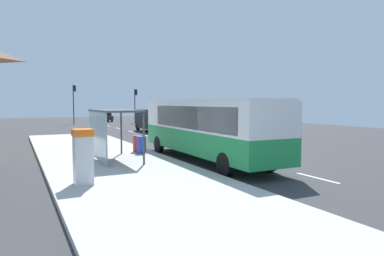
{
  "coord_description": "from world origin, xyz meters",
  "views": [
    {
      "loc": [
        -10.48,
        -16.0,
        3.03
      ],
      "look_at": [
        -1.0,
        2.63,
        1.5
      ],
      "focal_mm": 32.54,
      "sensor_mm": 36.0,
      "label": 1
    }
  ],
  "objects_px": {
    "white_van": "(152,119)",
    "ticket_machine": "(83,156)",
    "traffic_light_near_side": "(135,100)",
    "recycling_bin_blue": "(141,145)",
    "traffic_light_far_side": "(74,98)",
    "bus": "(206,126)",
    "sedan_near": "(105,117)",
    "bus_shelter": "(108,122)",
    "recycling_bin_red": "(137,143)"
  },
  "relations": [
    {
      "from": "sedan_near",
      "to": "ticket_machine",
      "type": "distance_m",
      "value": 44.84
    },
    {
      "from": "recycling_bin_red",
      "to": "traffic_light_far_side",
      "type": "xyz_separation_m",
      "value": [
        1.09,
        31.37,
        2.97
      ]
    },
    {
      "from": "traffic_light_far_side",
      "to": "recycling_bin_red",
      "type": "bearing_deg",
      "value": -92.0
    },
    {
      "from": "bus",
      "to": "bus_shelter",
      "type": "distance_m",
      "value": 4.92
    },
    {
      "from": "sedan_near",
      "to": "traffic_light_far_side",
      "type": "height_order",
      "value": "traffic_light_far_side"
    },
    {
      "from": "sedan_near",
      "to": "traffic_light_near_side",
      "type": "relative_size",
      "value": 0.88
    },
    {
      "from": "sedan_near",
      "to": "bus",
      "type": "bearing_deg",
      "value": -95.69
    },
    {
      "from": "ticket_machine",
      "to": "recycling_bin_blue",
      "type": "bearing_deg",
      "value": 55.97
    },
    {
      "from": "traffic_light_far_side",
      "to": "bus_shelter",
      "type": "xyz_separation_m",
      "value": [
        -3.31,
        -33.65,
        -1.53
      ]
    },
    {
      "from": "traffic_light_near_side",
      "to": "recycling_bin_blue",
      "type": "bearing_deg",
      "value": -107.23
    },
    {
      "from": "bus_shelter",
      "to": "bus",
      "type": "bearing_deg",
      "value": -16.84
    },
    {
      "from": "sedan_near",
      "to": "traffic_light_far_side",
      "type": "bearing_deg",
      "value": -136.08
    },
    {
      "from": "ticket_machine",
      "to": "recycling_bin_red",
      "type": "bearing_deg",
      "value": 58.73
    },
    {
      "from": "ticket_machine",
      "to": "traffic_light_near_side",
      "type": "distance_m",
      "value": 40.09
    },
    {
      "from": "white_van",
      "to": "recycling_bin_blue",
      "type": "height_order",
      "value": "white_van"
    },
    {
      "from": "sedan_near",
      "to": "recycling_bin_red",
      "type": "height_order",
      "value": "sedan_near"
    },
    {
      "from": "recycling_bin_blue",
      "to": "traffic_light_near_side",
      "type": "distance_m",
      "value": 32.85
    },
    {
      "from": "bus",
      "to": "recycling_bin_blue",
      "type": "xyz_separation_m",
      "value": [
        -2.49,
        3.0,
        -1.19
      ]
    },
    {
      "from": "recycling_bin_blue",
      "to": "bus_shelter",
      "type": "distance_m",
      "value": 3.08
    },
    {
      "from": "ticket_machine",
      "to": "traffic_light_near_side",
      "type": "xyz_separation_m",
      "value": [
        13.93,
        37.53,
        2.18
      ]
    },
    {
      "from": "recycling_bin_red",
      "to": "white_van",
      "type": "bearing_deg",
      "value": 66.46
    },
    {
      "from": "sedan_near",
      "to": "recycling_bin_red",
      "type": "relative_size",
      "value": 4.68
    },
    {
      "from": "traffic_light_far_side",
      "to": "ticket_machine",
      "type": "bearing_deg",
      "value": -97.9
    },
    {
      "from": "bus",
      "to": "sedan_near",
      "type": "height_order",
      "value": "bus"
    },
    {
      "from": "white_van",
      "to": "traffic_light_far_side",
      "type": "bearing_deg",
      "value": 107.65
    },
    {
      "from": "bus_shelter",
      "to": "traffic_light_near_side",
      "type": "bearing_deg",
      "value": 70.07
    },
    {
      "from": "recycling_bin_red",
      "to": "ticket_machine",
      "type": "bearing_deg",
      "value": -121.27
    },
    {
      "from": "ticket_machine",
      "to": "recycling_bin_blue",
      "type": "xyz_separation_m",
      "value": [
        4.23,
        6.26,
        -0.52
      ]
    },
    {
      "from": "sedan_near",
      "to": "traffic_light_near_side",
      "type": "xyz_separation_m",
      "value": [
        3.2,
        -6.0,
        2.56
      ]
    },
    {
      "from": "ticket_machine",
      "to": "white_van",
      "type": "bearing_deg",
      "value": 63.86
    },
    {
      "from": "bus",
      "to": "recycling_bin_red",
      "type": "distance_m",
      "value": 4.61
    },
    {
      "from": "bus",
      "to": "sedan_near",
      "type": "relative_size",
      "value": 2.48
    },
    {
      "from": "traffic_light_near_side",
      "to": "traffic_light_far_side",
      "type": "distance_m",
      "value": 8.65
    },
    {
      "from": "white_van",
      "to": "ticket_machine",
      "type": "relative_size",
      "value": 2.69
    },
    {
      "from": "ticket_machine",
      "to": "traffic_light_far_side",
      "type": "distance_m",
      "value": 38.78
    },
    {
      "from": "traffic_light_near_side",
      "to": "traffic_light_far_side",
      "type": "height_order",
      "value": "traffic_light_far_side"
    },
    {
      "from": "bus_shelter",
      "to": "recycling_bin_red",
      "type": "bearing_deg",
      "value": 45.83
    },
    {
      "from": "ticket_machine",
      "to": "recycling_bin_blue",
      "type": "height_order",
      "value": "ticket_machine"
    },
    {
      "from": "ticket_machine",
      "to": "traffic_light_far_side",
      "type": "xyz_separation_m",
      "value": [
        5.32,
        38.33,
        2.45
      ]
    },
    {
      "from": "sedan_near",
      "to": "bus_shelter",
      "type": "xyz_separation_m",
      "value": [
        -8.71,
        -38.85,
        1.31
      ]
    },
    {
      "from": "traffic_light_near_side",
      "to": "sedan_near",
      "type": "bearing_deg",
      "value": 118.06
    },
    {
      "from": "recycling_bin_red",
      "to": "traffic_light_near_side",
      "type": "relative_size",
      "value": 0.19
    },
    {
      "from": "recycling_bin_blue",
      "to": "white_van",
      "type": "bearing_deg",
      "value": 67.42
    },
    {
      "from": "recycling_bin_blue",
      "to": "traffic_light_far_side",
      "type": "height_order",
      "value": "traffic_light_far_side"
    },
    {
      "from": "traffic_light_far_side",
      "to": "white_van",
      "type": "bearing_deg",
      "value": -72.35
    },
    {
      "from": "bus",
      "to": "sedan_near",
      "type": "bearing_deg",
      "value": 84.31
    },
    {
      "from": "recycling_bin_blue",
      "to": "sedan_near",
      "type": "bearing_deg",
      "value": 80.11
    },
    {
      "from": "traffic_light_far_side",
      "to": "traffic_light_near_side",
      "type": "bearing_deg",
      "value": -5.31
    },
    {
      "from": "white_van",
      "to": "sedan_near",
      "type": "bearing_deg",
      "value": 89.74
    },
    {
      "from": "sedan_near",
      "to": "traffic_light_near_side",
      "type": "bearing_deg",
      "value": -61.94
    }
  ]
}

